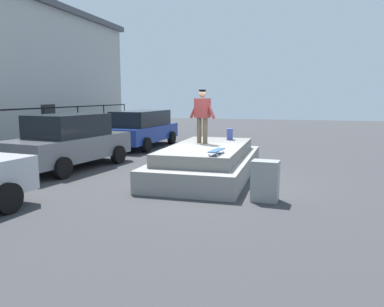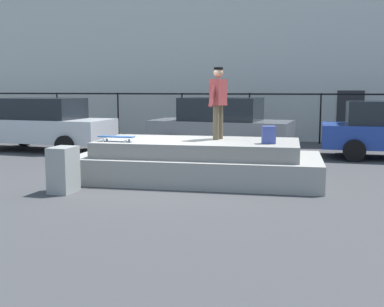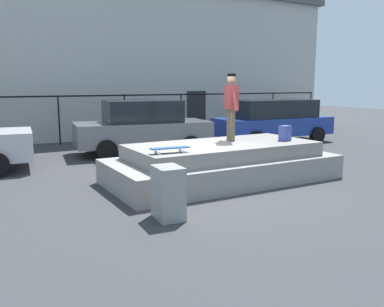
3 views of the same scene
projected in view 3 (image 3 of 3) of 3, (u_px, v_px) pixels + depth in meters
The scene contains 10 objects.
ground_plane at pixel (198, 187), 9.27m from camera, with size 60.00×60.00×0.00m, color #38383A.
concrete_ledge at pixel (223, 164), 9.81m from camera, with size 5.51×2.55×0.92m.
skateboarder at pixel (231, 102), 10.00m from camera, with size 0.36×0.90×1.65m.
skateboard at pixel (170, 148), 8.32m from camera, with size 0.85×0.29×0.12m.
backpack at pixel (285, 133), 10.14m from camera, with size 0.28×0.20×0.38m, color #3F4C99.
car_grey_sedan_mid at pixel (143, 127), 13.66m from camera, with size 4.68×2.61×1.79m.
car_blue_hatchback_far at pixel (273, 120), 16.15m from camera, with size 4.85×2.26×1.71m.
utility_box at pixel (168, 193), 6.99m from camera, with size 0.44×0.60×0.93m, color gray.
fence_row at pixel (93, 108), 16.15m from camera, with size 24.06×0.06×1.90m.
warehouse_building at pixel (62, 62), 20.09m from camera, with size 26.20×9.24×6.81m.
Camera 3 is at (-4.58, -7.76, 2.32)m, focal length 37.87 mm.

